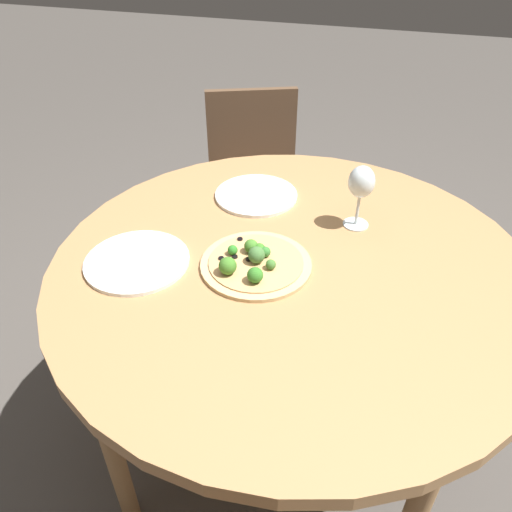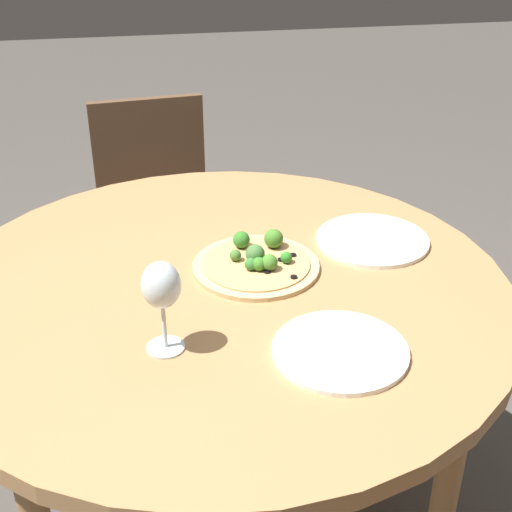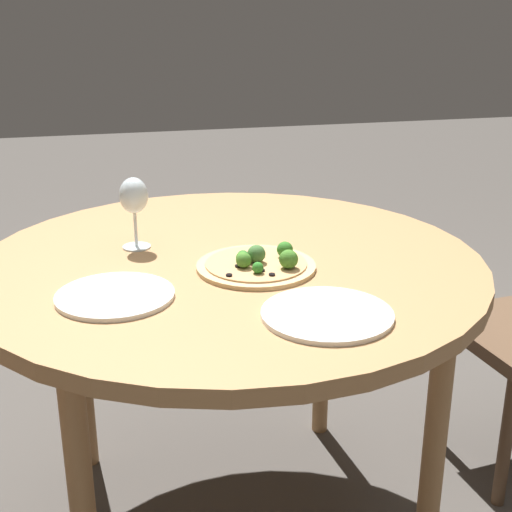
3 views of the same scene
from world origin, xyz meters
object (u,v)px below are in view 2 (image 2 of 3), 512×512
object	(u,v)px
plate_far	(372,240)
wine_glass	(161,288)
chair_2	(158,216)
pizza	(257,262)
plate_near	(340,351)

from	to	relation	value
plate_far	wine_glass	bearing A→B (deg)	-56.69
chair_2	pizza	distance (m)	0.98
chair_2	plate_far	distance (m)	1.00
chair_2	pizza	size ratio (longest dim) A/B	3.10
wine_glass	chair_2	bearing A→B (deg)	178.43
pizza	plate_far	size ratio (longest dim) A/B	1.06
pizza	wine_glass	distance (m)	0.35
chair_2	wine_glass	bearing A→B (deg)	-97.34
wine_glass	plate_near	size ratio (longest dim) A/B	0.72
wine_glass	plate_near	xyz separation A→B (m)	(0.07, 0.30, -0.12)
pizza	plate_near	distance (m)	0.34
chair_2	wine_glass	world-z (taller)	wine_glass
pizza	plate_far	xyz separation A→B (m)	(-0.07, 0.28, -0.01)
chair_2	pizza	bearing A→B (deg)	-84.61
plate_near	plate_far	world-z (taller)	same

